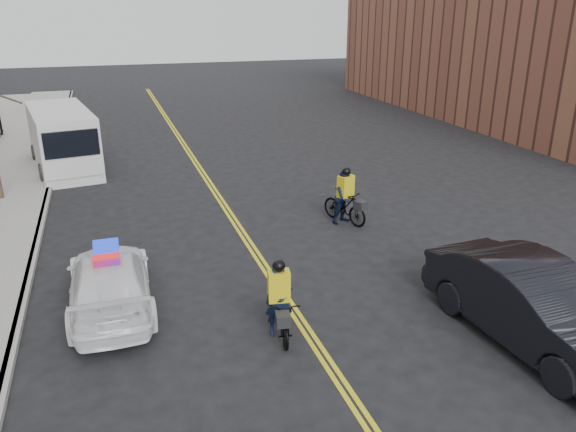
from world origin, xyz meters
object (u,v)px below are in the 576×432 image
(cyclist_near, at_px, (279,309))
(cyclist_far, at_px, (345,201))
(police_cruiser, at_px, (110,281))
(dark_sedan, at_px, (535,306))
(cargo_van, at_px, (63,141))

(cyclist_near, height_order, cyclist_far, cyclist_far)
(police_cruiser, distance_m, cyclist_near, 4.11)
(police_cruiser, height_order, cyclist_far, cyclist_far)
(dark_sedan, distance_m, cyclist_near, 5.30)
(cyclist_near, bearing_deg, police_cruiser, 155.13)
(police_cruiser, xyz_separation_m, cyclist_near, (3.38, -2.33, -0.06))
(police_cruiser, bearing_deg, cyclist_far, -155.28)
(cargo_van, distance_m, cyclist_near, 16.00)
(cyclist_near, relative_size, cyclist_far, 0.98)
(police_cruiser, distance_m, cargo_van, 13.00)
(cyclist_near, xyz_separation_m, cyclist_far, (4.01, 5.69, 0.13))
(police_cruiser, xyz_separation_m, dark_sedan, (8.30, -4.28, 0.20))
(cargo_van, distance_m, cyclist_far, 13.05)
(cargo_van, relative_size, cyclist_far, 3.38)
(police_cruiser, height_order, cyclist_near, cyclist_near)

